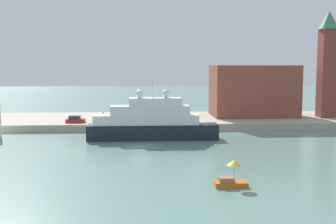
% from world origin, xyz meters
% --- Properties ---
extents(ground, '(400.00, 400.00, 0.00)m').
position_xyz_m(ground, '(0.00, 0.00, 0.00)').
color(ground, slate).
extents(quay_dock, '(110.00, 23.08, 1.46)m').
position_xyz_m(quay_dock, '(0.00, 27.54, 0.73)').
color(quay_dock, '#ADA38E').
rests_on(quay_dock, ground).
extents(large_yacht, '(23.17, 3.99, 10.33)m').
position_xyz_m(large_yacht, '(1.92, 7.00, 3.01)').
color(large_yacht, black).
rests_on(large_yacht, ground).
extents(small_motorboat, '(3.56, 1.72, 3.00)m').
position_xyz_m(small_motorboat, '(10.02, -24.01, 1.09)').
color(small_motorboat, '#C66019').
rests_on(small_motorboat, ground).
extents(harbor_building, '(18.86, 11.91, 11.65)m').
position_xyz_m(harbor_building, '(25.99, 29.27, 7.29)').
color(harbor_building, brown).
rests_on(harbor_building, quay_dock).
extents(bell_tower, '(4.51, 4.51, 23.64)m').
position_xyz_m(bell_tower, '(41.78, 25.81, 14.32)').
color(bell_tower, brown).
rests_on(bell_tower, quay_dock).
extents(parked_car, '(3.87, 1.90, 1.41)m').
position_xyz_m(parked_car, '(-13.28, 19.64, 2.07)').
color(parked_car, '#B21E1E').
rests_on(parked_car, quay_dock).
extents(person_figure, '(0.36, 0.36, 1.68)m').
position_xyz_m(person_figure, '(-8.07, 24.82, 2.24)').
color(person_figure, '#4C4C4C').
rests_on(person_figure, quay_dock).
extents(mooring_bollard, '(0.50, 0.50, 0.85)m').
position_xyz_m(mooring_bollard, '(0.34, 17.41, 1.89)').
color(mooring_bollard, black).
rests_on(mooring_bollard, quay_dock).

